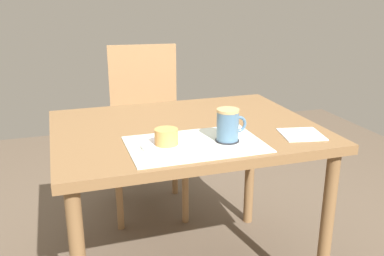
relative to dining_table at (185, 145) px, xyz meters
The scene contains 8 objects.
dining_table is the anchor object (origin of this frame).
wooden_chair 0.73m from the dining_table, 91.05° to the left, with size 0.46×0.46×0.93m.
placemat 0.23m from the dining_table, 97.63° to the right, with size 0.48×0.31×0.00m, color silver.
pastry_plate 0.27m from the dining_table, 121.66° to the right, with size 0.17×0.17×0.01m, color white.
pastry 0.29m from the dining_table, 121.66° to the right, with size 0.08×0.08×0.05m, color tan.
coffee_coaster 0.26m from the dining_table, 68.49° to the right, with size 0.09×0.09×0.01m, color #232328.
coffee_mug 0.28m from the dining_table, 67.96° to the right, with size 0.11×0.08×0.11m.
paper_napkin 0.46m from the dining_table, 31.70° to the right, with size 0.15×0.15×0.00m, color white.
Camera 1 is at (-0.48, -1.56, 1.24)m, focal length 40.00 mm.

